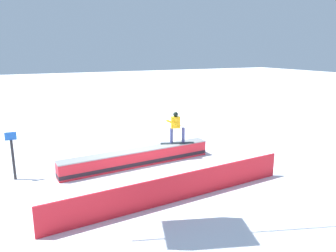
{
  "coord_description": "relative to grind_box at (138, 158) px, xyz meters",
  "views": [
    {
      "loc": [
        4.48,
        12.3,
        4.82
      ],
      "look_at": [
        -0.98,
        0.92,
        1.83
      ],
      "focal_mm": 34.41,
      "sensor_mm": 36.0,
      "label": 1
    }
  ],
  "objects": [
    {
      "name": "trail_marker",
      "position": [
        4.77,
        -0.58,
        0.68
      ],
      "size": [
        0.4,
        0.1,
        1.86
      ],
      "color": "#262628",
      "rests_on": "ground_plane"
    },
    {
      "name": "ground_plane",
      "position": [
        0.0,
        0.0,
        -0.32
      ],
      "size": [
        120.0,
        120.0,
        0.0
      ],
      "primitive_type": "plane",
      "color": "white"
    },
    {
      "name": "safety_fence",
      "position": [
        0.0,
        3.71,
        0.14
      ],
      "size": [
        8.75,
        0.73,
        0.92
      ],
      "primitive_type": "cube",
      "rotation": [
        0.0,
        0.0,
        0.08
      ],
      "color": "red",
      "rests_on": "ground_plane"
    },
    {
      "name": "grind_box",
      "position": [
        0.0,
        0.0,
        0.0
      ],
      "size": [
        6.73,
        1.16,
        0.7
      ],
      "color": "red",
      "rests_on": "ground_plane"
    },
    {
      "name": "snowboarder",
      "position": [
        -1.91,
        -0.17,
        1.17
      ],
      "size": [
        1.53,
        0.78,
        1.45
      ],
      "color": "#1E272C",
      "rests_on": "grind_box"
    }
  ]
}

